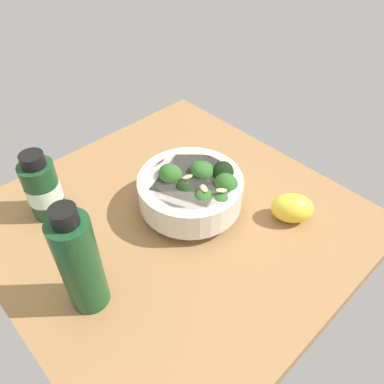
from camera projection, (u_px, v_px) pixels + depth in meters
The scene contains 5 objects.
ground_plane at pixel (174, 225), 65.72cm from camera, with size 56.18×56.18×3.28cm, color #996D42.
bowl_of_broccoli at pixel (194, 190), 63.38cm from camera, with size 17.40×17.40×9.54cm.
lemon_wedge at pixel (292, 208), 62.97cm from camera, with size 6.98×4.86×5.01cm, color yellow.
bottle_tall at pixel (80, 263), 47.97cm from camera, with size 5.27×5.27×17.93cm.
bottle_short at pixel (43, 188), 62.21cm from camera, with size 5.68×5.68×12.28cm.
Camera 1 is at (-33.89, 27.91, 47.70)cm, focal length 35.79 mm.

